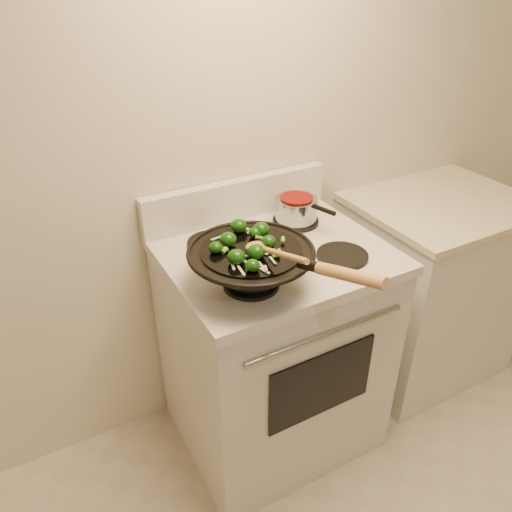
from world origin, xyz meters
TOP-DOWN VIEW (x-y plane):
  - stove at (-0.06, 1.17)m, footprint 0.78×0.67m
  - counter_unit at (0.82, 1.20)m, footprint 0.75×0.62m
  - wok at (-0.24, 1.02)m, footprint 0.40×0.64m
  - stirfry at (-0.24, 1.03)m, footprint 0.24×0.30m
  - wooden_spoon at (-0.22, 0.94)m, footprint 0.07×0.30m
  - saucepan at (0.12, 1.32)m, footprint 0.16×0.25m

SIDE VIEW (x-z plane):
  - counter_unit at x=0.82m, z-range 0.00..0.91m
  - stove at x=-0.06m, z-range -0.07..1.01m
  - saucepan at x=0.12m, z-range 0.93..1.03m
  - wok at x=-0.24m, z-range 0.89..1.11m
  - stirfry at x=-0.24m, z-range 1.05..1.10m
  - wooden_spoon at x=-0.22m, z-range 1.03..1.14m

